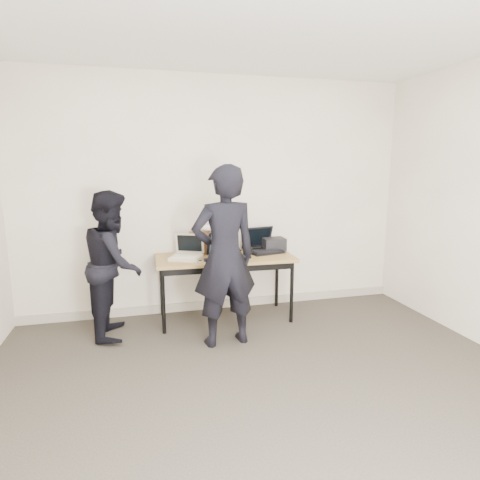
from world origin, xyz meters
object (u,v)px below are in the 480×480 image
object	(u,v)px
laptop_right	(262,246)
person_observer	(114,264)
leather_satchel	(205,242)
laptop_beige	(187,254)
person_typist	(224,257)
equipment_box	(274,244)
laptop_center	(227,252)
desk	(225,262)

from	to	relation	value
laptop_right	person_observer	world-z (taller)	person_observer
laptop_right	leather_satchel	world-z (taller)	laptop_right
laptop_beige	person_observer	xyz separation A→B (m)	(-0.75, -0.12, -0.04)
laptop_beige	person_typist	world-z (taller)	person_typist
laptop_beige	person_typist	size ratio (longest dim) A/B	0.24
laptop_beige	equipment_box	size ratio (longest dim) A/B	1.64
laptop_center	equipment_box	xyz separation A→B (m)	(0.61, 0.23, 0.01)
desk	person_observer	bearing A→B (deg)	-173.12
laptop_center	desk	bearing A→B (deg)	95.96
person_observer	equipment_box	bearing A→B (deg)	-77.03
laptop_beige	person_typist	bearing A→B (deg)	-42.02
equipment_box	person_observer	distance (m)	1.82
desk	laptop_beige	distance (m)	0.43
leather_satchel	equipment_box	distance (m)	0.81
desk	equipment_box	size ratio (longest dim) A/B	6.07
desk	equipment_box	xyz separation A→B (m)	(0.63, 0.19, 0.13)
laptop_beige	laptop_right	distance (m)	0.90
laptop_beige	laptop_center	size ratio (longest dim) A/B	0.90
laptop_beige	equipment_box	xyz separation A→B (m)	(1.05, 0.18, 0.02)
leather_satchel	person_typist	distance (m)	0.84
equipment_box	leather_satchel	bearing A→B (deg)	177.48
laptop_center	equipment_box	size ratio (longest dim) A/B	1.83
laptop_right	person_typist	xyz separation A→B (m)	(-0.61, -0.75, 0.08)
laptop_center	laptop_right	size ratio (longest dim) A/B	1.01
laptop_center	person_observer	xyz separation A→B (m)	(-1.18, -0.07, -0.05)
laptop_center	person_typist	xyz separation A→B (m)	(-0.15, -0.57, 0.08)
laptop_beige	person_typist	distance (m)	0.68
desk	person_observer	world-z (taller)	person_observer
desk	laptop_center	bearing A→B (deg)	-62.41
laptop_center	laptop_right	distance (m)	0.49
laptop_right	leather_satchel	size ratio (longest dim) A/B	1.18
desk	equipment_box	bearing A→B (deg)	18.61
laptop_beige	laptop_center	bearing A→B (deg)	17.32
laptop_center	person_typist	size ratio (longest dim) A/B	0.27
person_typist	leather_satchel	bearing A→B (deg)	-94.32
person_typist	laptop_center	bearing A→B (deg)	-112.46
laptop_center	equipment_box	distance (m)	0.65
laptop_beige	laptop_center	xyz separation A→B (m)	(0.43, -0.05, 0.01)
laptop_center	person_observer	bearing A→B (deg)	163.41
person_observer	laptop_right	bearing A→B (deg)	-77.86
laptop_beige	desk	bearing A→B (deg)	22.10
laptop_right	laptop_center	bearing A→B (deg)	-172.36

